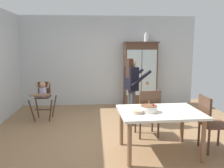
# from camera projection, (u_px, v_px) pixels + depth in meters

# --- Properties ---
(ground_plane) EXTENTS (6.24, 6.24, 0.00)m
(ground_plane) POSITION_uv_depth(u_px,v_px,m) (115.00, 135.00, 4.79)
(ground_plane) COLOR #93704C
(wall_back) EXTENTS (5.32, 0.06, 2.70)m
(wall_back) POSITION_uv_depth(u_px,v_px,m) (108.00, 61.00, 7.17)
(wall_back) COLOR silver
(wall_back) RESTS_ON ground_plane
(china_cabinet) EXTENTS (1.01, 0.48, 1.93)m
(china_cabinet) POSITION_uv_depth(u_px,v_px,m) (140.00, 74.00, 7.04)
(china_cabinet) COLOR #4C3323
(china_cabinet) RESTS_ON ground_plane
(ceramic_vase) EXTENTS (0.13, 0.13, 0.27)m
(ceramic_vase) POSITION_uv_depth(u_px,v_px,m) (146.00, 38.00, 6.88)
(ceramic_vase) COLOR white
(ceramic_vase) RESTS_ON china_cabinet
(high_chair_with_toddler) EXTENTS (0.59, 0.69, 0.95)m
(high_chair_with_toddler) POSITION_uv_depth(u_px,v_px,m) (43.00, 94.00, 5.73)
(high_chair_with_toddler) COLOR #4C3323
(high_chair_with_toddler) RESTS_ON ground_plane
(adult_person) EXTENTS (0.59, 0.58, 1.53)m
(adult_person) POSITION_uv_depth(u_px,v_px,m) (132.00, 83.00, 5.32)
(adult_person) COLOR #47474C
(adult_person) RESTS_ON ground_plane
(dining_table) EXTENTS (1.37, 1.03, 0.74)m
(dining_table) POSITION_uv_depth(u_px,v_px,m) (159.00, 116.00, 3.90)
(dining_table) COLOR silver
(dining_table) RESTS_ON ground_plane
(birthday_cake) EXTENTS (0.28, 0.28, 0.19)m
(birthday_cake) POSITION_uv_depth(u_px,v_px,m) (149.00, 109.00, 3.81)
(birthday_cake) COLOR white
(birthday_cake) RESTS_ON dining_table
(serving_bowl) EXTENTS (0.18, 0.18, 0.05)m
(serving_bowl) POSITION_uv_depth(u_px,v_px,m) (137.00, 112.00, 3.73)
(serving_bowl) COLOR #C6AD93
(serving_bowl) RESTS_ON dining_table
(dining_chair_far_side) EXTENTS (0.47, 0.47, 0.96)m
(dining_chair_far_side) POSITION_uv_depth(u_px,v_px,m) (148.00, 110.00, 4.61)
(dining_chair_far_side) COLOR #4C3323
(dining_chair_far_side) RESTS_ON ground_plane
(dining_chair_right_end) EXTENTS (0.44, 0.44, 0.96)m
(dining_chair_right_end) POSITION_uv_depth(u_px,v_px,m) (209.00, 120.00, 4.01)
(dining_chair_right_end) COLOR #4C3323
(dining_chair_right_end) RESTS_ON ground_plane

